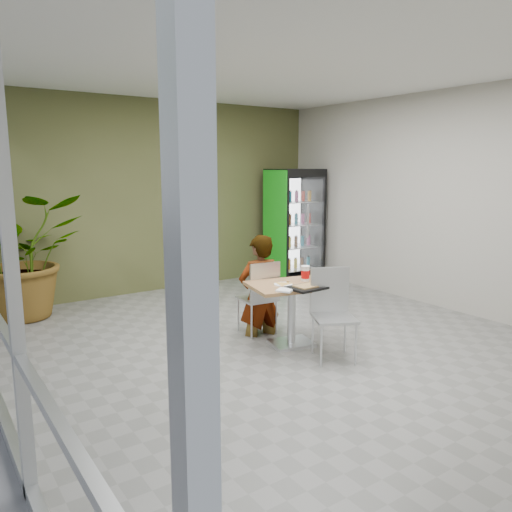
% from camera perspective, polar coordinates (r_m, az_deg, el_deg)
% --- Properties ---
extents(ground, '(7.00, 7.00, 0.00)m').
position_cam_1_polar(ground, '(5.95, 3.50, -10.49)').
color(ground, gray).
rests_on(ground, ground).
extents(room_envelope, '(6.00, 7.00, 3.20)m').
position_cam_1_polar(room_envelope, '(5.59, 3.68, 5.05)').
color(room_envelope, '#B8B6A6').
rests_on(room_envelope, ground).
extents(dining_table, '(1.11, 0.88, 0.75)m').
position_cam_1_polar(dining_table, '(5.90, 4.12, -5.19)').
color(dining_table, '#9E7643').
rests_on(dining_table, ground).
extents(chair_far, '(0.45, 0.46, 0.94)m').
position_cam_1_polar(chair_far, '(6.24, 0.58, -4.15)').
color(chair_far, silver).
rests_on(chair_far, ground).
extents(chair_near, '(0.59, 0.60, 1.00)m').
position_cam_1_polar(chair_near, '(5.60, 8.66, -5.63)').
color(chair_near, silver).
rests_on(chair_near, ground).
extents(seated_woman, '(0.61, 0.42, 1.57)m').
position_cam_1_polar(seated_woman, '(6.30, 0.39, -4.65)').
color(seated_woman, black).
rests_on(seated_woman, ground).
extents(pizza_plate, '(0.29, 0.21, 0.03)m').
position_cam_1_polar(pizza_plate, '(5.78, 3.15, -3.16)').
color(pizza_plate, white).
rests_on(pizza_plate, dining_table).
extents(soda_cup, '(0.10, 0.10, 0.18)m').
position_cam_1_polar(soda_cup, '(5.98, 5.66, -2.02)').
color(soda_cup, white).
rests_on(soda_cup, dining_table).
extents(napkin_stack, '(0.23, 0.23, 0.02)m').
position_cam_1_polar(napkin_stack, '(5.49, 3.33, -3.92)').
color(napkin_stack, white).
rests_on(napkin_stack, dining_table).
extents(cafeteria_tray, '(0.45, 0.33, 0.02)m').
position_cam_1_polar(cafeteria_tray, '(5.63, 5.96, -3.60)').
color(cafeteria_tray, black).
rests_on(cafeteria_tray, dining_table).
extents(beverage_fridge, '(0.94, 0.72, 2.06)m').
position_cam_1_polar(beverage_fridge, '(9.39, 4.41, 3.62)').
color(beverage_fridge, black).
rests_on(beverage_fridge, ground).
extents(potted_plant, '(1.77, 1.60, 1.73)m').
position_cam_1_polar(potted_plant, '(7.65, -25.01, -0.04)').
color(potted_plant, '#2A6B2B').
rests_on(potted_plant, ground).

